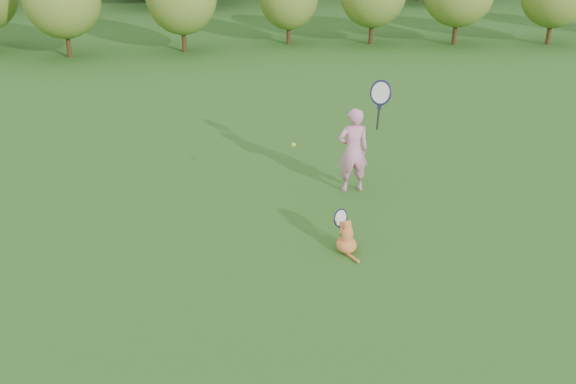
{
  "coord_description": "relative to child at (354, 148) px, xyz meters",
  "views": [
    {
      "loc": [
        -0.8,
        -7.0,
        4.32
      ],
      "look_at": [
        0.2,
        0.8,
        0.7
      ],
      "focal_mm": 40.0,
      "sensor_mm": 36.0,
      "label": 1
    }
  ],
  "objects": [
    {
      "name": "tennis_ball",
      "position": [
        -1.04,
        -0.58,
        0.33
      ],
      "size": [
        0.07,
        0.07,
        0.07
      ],
      "color": "#ABD418",
      "rests_on": "ground"
    },
    {
      "name": "shrub_row",
      "position": [
        -1.43,
        10.75,
        0.68
      ],
      "size": [
        28.0,
        3.0,
        2.8
      ],
      "primitive_type": null,
      "color": "#5D7123",
      "rests_on": "ground"
    },
    {
      "name": "cat",
      "position": [
        -0.51,
        -1.91,
        -0.48
      ],
      "size": [
        0.33,
        0.61,
        0.64
      ],
      "rotation": [
        0.0,
        0.0,
        -0.05
      ],
      "color": "#B55022",
      "rests_on": "ground"
    },
    {
      "name": "ground",
      "position": [
        -1.43,
        -2.25,
        -0.72
      ],
      "size": [
        100.0,
        100.0,
        0.0
      ],
      "primitive_type": "plane",
      "color": "#215819",
      "rests_on": "ground"
    },
    {
      "name": "child",
      "position": [
        0.0,
        0.0,
        0.0
      ],
      "size": [
        0.8,
        0.53,
        2.06
      ],
      "rotation": [
        0.0,
        0.0,
        3.21
      ],
      "color": "pink",
      "rests_on": "ground"
    }
  ]
}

